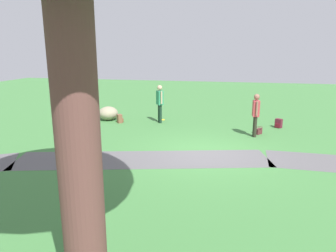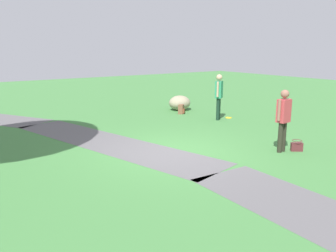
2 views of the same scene
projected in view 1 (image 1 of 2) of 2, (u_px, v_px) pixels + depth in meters
The scene contains 9 objects.
ground_plane at pixel (205, 153), 10.53m from camera, with size 48.00×48.00×0.00m, color #3F783C.
footpath_segment_mid at pixel (143, 159), 9.92m from camera, with size 8.17×3.56×0.01m.
lawn_boulder at pixel (108, 113), 15.40m from camera, with size 1.33×1.37×0.66m.
woman_with_handbag at pixel (256, 112), 12.28m from camera, with size 0.27×0.52×1.72m.
man_near_boulder at pixel (160, 101), 14.64m from camera, with size 0.40×0.44×1.78m.
handbag_on_grass at pixel (259, 131), 12.83m from camera, with size 0.38×0.38×0.31m.
backpack_by_boulder at pixel (120, 119), 14.81m from camera, with size 0.35×0.35×0.40m.
spare_backpack_on_lawn at pixel (278, 123), 13.88m from camera, with size 0.34×0.35×0.40m.
frisbee_on_grass at pixel (162, 120), 15.46m from camera, with size 0.25×0.25×0.02m.
Camera 1 is at (-0.87, 10.04, 3.41)m, focal length 33.36 mm.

